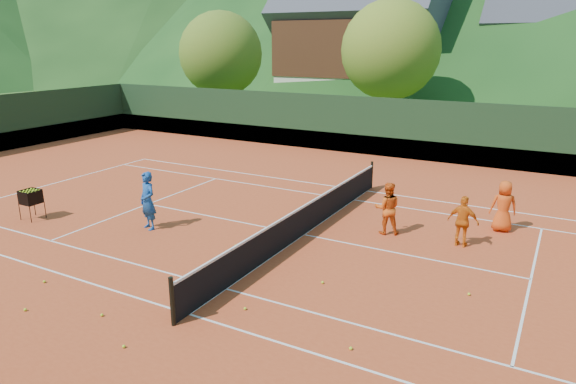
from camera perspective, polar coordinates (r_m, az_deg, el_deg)
The scene contains 24 objects.
ground at distance 15.87m, azimuth 1.76°, elevation -4.82°, with size 400.00×400.00×0.00m, color #2D4F18.
clay_court at distance 15.87m, azimuth 1.76°, elevation -4.79°, with size 40.00×24.00×0.02m, color #AF3D1C.
coach at distance 16.65m, azimuth -15.32°, elevation -0.95°, with size 0.68×0.44×1.85m, color #174A96.
student_a at distance 16.00m, azimuth 10.98°, elevation -1.78°, with size 0.79×0.62×1.63m, color #DE5513.
student_b at distance 15.58m, azimuth 18.88°, elevation -3.12°, with size 0.89×0.37×1.51m, color orange.
student_c at distance 17.27m, azimuth 22.83°, elevation -1.46°, with size 0.79×0.52×1.62m, color #DE4A13.
tennis_ball_2 at distance 10.42m, azimuth 6.99°, elevation -16.86°, with size 0.07×0.07×0.07m, color #B4DF25.
tennis_ball_4 at distance 10.88m, azimuth -17.77°, elevation -16.03°, with size 0.07×0.07×0.07m, color #B4DF25.
tennis_ball_5 at distance 14.17m, azimuth -25.45°, elevation -8.98°, with size 0.07×0.07×0.07m, color #B4DF25.
tennis_ball_8 at distance 15.03m, azimuth -5.84°, elevation -5.95°, with size 0.07×0.07×0.07m, color #B4DF25.
tennis_ball_9 at distance 11.70m, azimuth -4.79°, elevation -12.79°, with size 0.07×0.07×0.07m, color #B4DF25.
tennis_ball_17 at distance 13.21m, azimuth -8.31°, elevation -9.31°, with size 0.07×0.07×0.07m, color #B4DF25.
tennis_ball_23 at distance 12.82m, azimuth 3.86°, elevation -9.99°, with size 0.07×0.07×0.07m, color #B4DF25.
tennis_ball_24 at distance 12.99m, azimuth -27.17°, elevation -11.56°, with size 0.07×0.07×0.07m, color #B4DF25.
tennis_ball_25 at distance 12.11m, azimuth -19.98°, elevation -12.73°, with size 0.07×0.07×0.07m, color #B4DF25.
tennis_ball_27 at distance 12.97m, azimuth 19.47°, elevation -10.65°, with size 0.07×0.07×0.07m, color #B4DF25.
court_lines at distance 15.86m, azimuth 1.76°, elevation -4.75°, with size 23.83×11.03×0.00m.
tennis_net at distance 15.69m, azimuth 1.77°, elevation -3.05°, with size 0.10×12.07×1.10m.
perimeter_fence at distance 15.46m, azimuth 1.80°, elevation -0.44°, with size 40.40×24.24×3.00m.
ball_hopper at distance 19.03m, azimuth -26.69°, elevation -0.55°, with size 0.57×0.57×1.00m.
chalet_left at distance 46.31m, azimuth 8.02°, elevation 16.14°, with size 13.80×9.93×12.92m.
chalet_mid at distance 47.20m, azimuth 28.86°, elevation 13.54°, with size 12.65×8.82×11.45m.
tree_a at distance 38.59m, azimuth -7.46°, elevation 14.98°, with size 6.00×6.00×7.88m.
tree_b at distance 34.88m, azimuth 11.37°, elevation 15.21°, with size 6.40×6.40×8.40m.
Camera 1 is at (6.71, -13.18, 5.75)m, focal length 32.00 mm.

